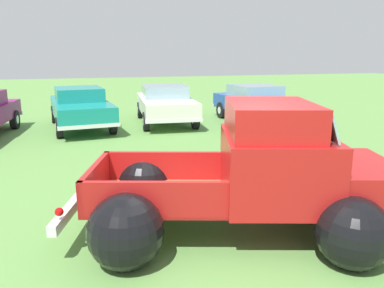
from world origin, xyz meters
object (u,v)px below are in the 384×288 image
(vintage_pickup_truck, at_px, (256,182))
(show_car_3, at_px, (256,102))
(show_car_2, at_px, (165,103))
(show_car_1, at_px, (80,106))

(vintage_pickup_truck, relative_size, show_car_3, 1.14)
(vintage_pickup_truck, xyz_separation_m, show_car_2, (0.91, 9.28, 0.03))
(vintage_pickup_truck, height_order, show_car_1, vintage_pickup_truck)
(vintage_pickup_truck, xyz_separation_m, show_car_1, (-2.22, 9.22, 0.03))
(vintage_pickup_truck, relative_size, show_car_1, 1.04)
(vintage_pickup_truck, bearing_deg, show_car_2, 102.50)
(show_car_2, height_order, show_car_3, same)
(show_car_1, relative_size, show_car_2, 1.05)
(show_car_1, distance_m, show_car_3, 6.57)
(vintage_pickup_truck, bearing_deg, show_car_3, 80.88)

